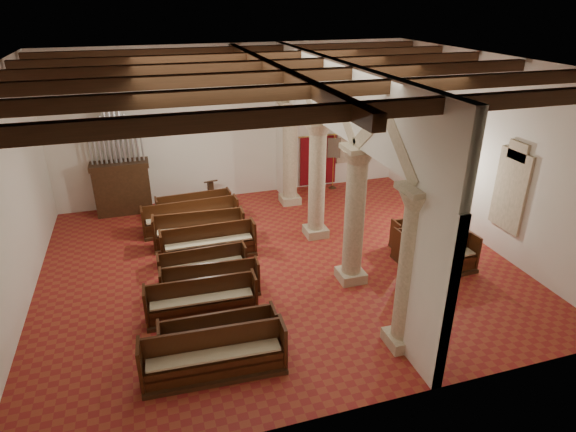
% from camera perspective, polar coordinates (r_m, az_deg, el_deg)
% --- Properties ---
extents(floor, '(14.00, 14.00, 0.00)m').
position_cam_1_polar(floor, '(15.03, -1.23, -5.68)').
color(floor, maroon).
rests_on(floor, ground).
extents(ceiling, '(14.00, 14.00, 0.00)m').
position_cam_1_polar(ceiling, '(13.05, -1.48, 17.65)').
color(ceiling, '#321D10').
rests_on(ceiling, wall_back).
extents(wall_back, '(14.00, 0.02, 6.00)m').
position_cam_1_polar(wall_back, '(19.36, -6.29, 10.85)').
color(wall_back, white).
rests_on(wall_back, floor).
extents(wall_front, '(14.00, 0.02, 6.00)m').
position_cam_1_polar(wall_front, '(8.69, 9.63, -7.77)').
color(wall_front, white).
rests_on(wall_front, floor).
extents(wall_left, '(0.02, 12.00, 6.00)m').
position_cam_1_polar(wall_left, '(13.76, -30.67, 1.55)').
color(wall_left, white).
rests_on(wall_left, floor).
extents(wall_right, '(0.02, 12.00, 6.00)m').
position_cam_1_polar(wall_right, '(16.94, 22.26, 7.11)').
color(wall_right, white).
rests_on(wall_right, floor).
extents(ceiling_beams, '(13.80, 11.80, 0.30)m').
position_cam_1_polar(ceiling_beams, '(13.08, -1.48, 16.87)').
color(ceiling_beams, '#3F2414').
rests_on(ceiling_beams, wall_back).
extents(arcade, '(0.90, 11.90, 6.00)m').
position_cam_1_polar(arcade, '(14.14, 5.73, 8.00)').
color(arcade, beige).
rests_on(arcade, floor).
extents(window_right_a, '(0.03, 1.00, 2.20)m').
position_cam_1_polar(window_right_a, '(16.11, 24.96, 2.73)').
color(window_right_a, '#377C5E').
rests_on(window_right_a, wall_right).
extents(window_right_b, '(0.03, 1.00, 2.20)m').
position_cam_1_polar(window_right_b, '(19.06, 17.27, 7.15)').
color(window_right_b, '#377C5E').
rests_on(window_right_b, wall_right).
extents(window_back, '(1.00, 0.03, 2.20)m').
position_cam_1_polar(window_back, '(21.02, 7.49, 9.66)').
color(window_back, '#377C5E').
rests_on(window_back, wall_back).
extents(pipe_organ, '(2.10, 0.85, 4.40)m').
position_cam_1_polar(pipe_organ, '(19.06, -19.17, 4.24)').
color(pipe_organ, '#3F2414').
rests_on(pipe_organ, floor).
extents(lectern, '(0.51, 0.53, 1.11)m').
position_cam_1_polar(lectern, '(19.17, -9.10, 2.54)').
color(lectern, '#332310').
rests_on(lectern, floor).
extents(dossal_curtain, '(1.80, 0.07, 2.17)m').
position_cam_1_polar(dossal_curtain, '(20.71, 3.58, 6.60)').
color(dossal_curtain, maroon).
rests_on(dossal_curtain, floor).
extents(processional_banner, '(0.53, 0.68, 2.39)m').
position_cam_1_polar(processional_banner, '(20.64, 5.37, 5.40)').
color(processional_banner, '#3F2414').
rests_on(processional_banner, floor).
extents(hymnal_box_a, '(0.36, 0.32, 0.30)m').
position_cam_1_polar(hymnal_box_a, '(11.63, -1.44, -14.57)').
color(hymnal_box_a, navy).
rests_on(hymnal_box_a, floor).
extents(hymnal_box_b, '(0.32, 0.28, 0.28)m').
position_cam_1_polar(hymnal_box_b, '(11.85, -4.19, -13.85)').
color(hymnal_box_b, navy).
rests_on(hymnal_box_b, floor).
extents(hymnal_box_c, '(0.43, 0.39, 0.36)m').
position_cam_1_polar(hymnal_box_c, '(14.12, -5.31, -6.64)').
color(hymnal_box_c, '#161C9B').
rests_on(hymnal_box_c, floor).
extents(tube_heater_a, '(1.01, 0.35, 0.10)m').
position_cam_1_polar(tube_heater_a, '(11.32, -11.26, -17.08)').
color(tube_heater_a, white).
rests_on(tube_heater_a, floor).
extents(tube_heater_b, '(1.07, 0.15, 0.11)m').
position_cam_1_polar(tube_heater_b, '(11.74, -6.39, -14.89)').
color(tube_heater_b, silver).
rests_on(tube_heater_b, floor).
extents(nave_pew_0, '(3.15, 0.91, 1.13)m').
position_cam_1_polar(nave_pew_0, '(11.02, -8.68, -16.70)').
color(nave_pew_0, '#3F2414').
rests_on(nave_pew_0, floor).
extents(nave_pew_1, '(2.70, 0.75, 1.02)m').
position_cam_1_polar(nave_pew_1, '(11.59, -8.16, -14.48)').
color(nave_pew_1, '#3F2414').
rests_on(nave_pew_1, floor).
extents(nave_pew_2, '(2.85, 0.80, 1.05)m').
position_cam_1_polar(nave_pew_2, '(12.79, -10.13, -10.35)').
color(nave_pew_2, '#3F2414').
rests_on(nave_pew_2, floor).
extents(nave_pew_3, '(2.72, 0.81, 0.95)m').
position_cam_1_polar(nave_pew_3, '(13.56, -9.13, -8.18)').
color(nave_pew_3, '#3F2414').
rests_on(nave_pew_3, floor).
extents(nave_pew_4, '(2.56, 0.70, 0.96)m').
position_cam_1_polar(nave_pew_4, '(14.32, -10.00, -6.30)').
color(nave_pew_4, '#3F2414').
rests_on(nave_pew_4, floor).
extents(nave_pew_5, '(2.96, 0.75, 1.08)m').
position_cam_1_polar(nave_pew_5, '(15.40, -9.32, -3.72)').
color(nave_pew_5, '#3F2414').
rests_on(nave_pew_5, floor).
extents(nave_pew_6, '(3.00, 0.93, 1.14)m').
position_cam_1_polar(nave_pew_6, '(16.21, -10.42, -2.19)').
color(nave_pew_6, '#3F2414').
rests_on(nave_pew_6, floor).
extents(nave_pew_7, '(3.35, 0.85, 1.07)m').
position_cam_1_polar(nave_pew_7, '(17.27, -11.37, -0.62)').
color(nave_pew_7, '#3F2414').
rests_on(nave_pew_7, floor).
extents(nave_pew_8, '(2.74, 0.85, 1.02)m').
position_cam_1_polar(nave_pew_8, '(18.05, -11.00, 0.52)').
color(nave_pew_8, '#3F2414').
rests_on(nave_pew_8, floor).
extents(aisle_pew_0, '(2.22, 0.85, 1.13)m').
position_cam_1_polar(aisle_pew_0, '(15.06, 17.76, -5.25)').
color(aisle_pew_0, '#3F2414').
rests_on(aisle_pew_0, floor).
extents(aisle_pew_1, '(1.93, 0.83, 1.06)m').
position_cam_1_polar(aisle_pew_1, '(15.83, 15.67, -3.52)').
color(aisle_pew_1, '#3F2414').
rests_on(aisle_pew_1, floor).
extents(aisle_pew_2, '(1.85, 0.69, 1.00)m').
position_cam_1_polar(aisle_pew_2, '(16.47, 15.22, -2.39)').
color(aisle_pew_2, '#3F2414').
rests_on(aisle_pew_2, floor).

